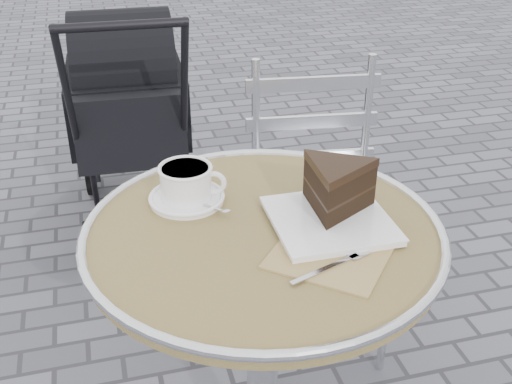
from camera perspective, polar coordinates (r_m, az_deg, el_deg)
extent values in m
cylinder|color=silver|center=(1.49, 0.56, -15.27)|extent=(0.07, 0.07, 0.67)
cylinder|color=#A38859|center=(1.27, 0.64, -3.97)|extent=(0.70, 0.70, 0.03)
torus|color=silver|center=(1.26, 0.64, -3.40)|extent=(0.72, 0.72, 0.02)
cylinder|color=white|center=(1.37, -6.17, -0.63)|extent=(0.16, 0.16, 0.01)
cylinder|color=white|center=(1.35, -6.26, 0.84)|extent=(0.13, 0.13, 0.07)
torus|color=white|center=(1.34, -3.78, 0.82)|extent=(0.06, 0.03, 0.05)
cylinder|color=beige|center=(1.33, -6.33, 2.02)|extent=(0.10, 0.10, 0.01)
cube|color=#9F8057|center=(1.20, 6.71, -5.36)|extent=(0.29, 0.29, 0.00)
cube|color=white|center=(1.28, 6.58, -2.60)|extent=(0.23, 0.23, 0.01)
cylinder|color=silver|center=(1.83, 1.42, -11.42)|extent=(0.02, 0.02, 0.44)
cylinder|color=silver|center=(1.90, 11.53, -10.32)|extent=(0.02, 0.02, 0.44)
cylinder|color=silver|center=(2.09, -0.02, -5.53)|extent=(0.02, 0.02, 0.44)
cylinder|color=silver|center=(2.15, 8.82, -4.78)|extent=(0.02, 0.02, 0.44)
cube|color=silver|center=(1.85, 5.78, -2.17)|extent=(0.44, 0.44, 0.02)
cube|color=black|center=(2.54, -11.19, 6.23)|extent=(0.41, 0.63, 0.37)
cylinder|color=black|center=(1.91, -11.97, 14.28)|extent=(0.39, 0.04, 0.03)
cylinder|color=black|center=(2.47, -14.58, -4.38)|extent=(0.04, 0.17, 0.17)
cylinder|color=black|center=(2.47, -5.65, -3.45)|extent=(0.04, 0.17, 0.17)
cylinder|color=black|center=(2.93, -14.60, 2.24)|extent=(0.04, 0.26, 0.26)
cylinder|color=black|center=(2.93, -7.08, 3.03)|extent=(0.04, 0.26, 0.26)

